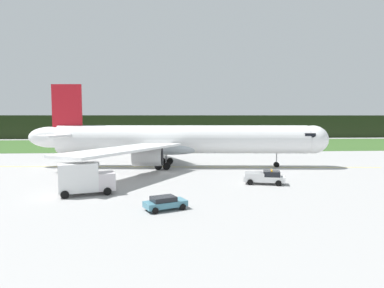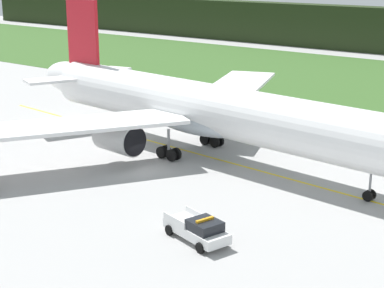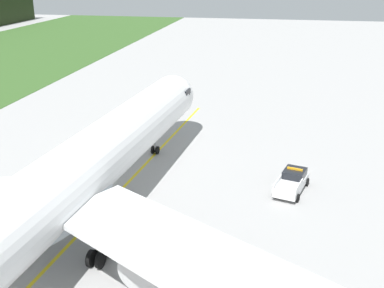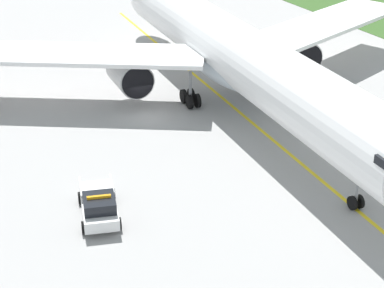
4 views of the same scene
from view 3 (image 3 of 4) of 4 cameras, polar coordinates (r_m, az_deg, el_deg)
name	(u,v)px [view 3 (image 3 of 4)]	position (r m, az deg, el deg)	size (l,w,h in m)	color
ground	(162,262)	(34.06, -3.68, -14.11)	(320.00, 320.00, 0.00)	#A09F9E
taxiway_centerline_main	(82,231)	(38.44, -13.21, -10.22)	(70.37, 0.30, 0.01)	yellow
airliner	(70,181)	(35.57, -14.52, -4.37)	(53.32, 46.93, 14.64)	white
ops_pickup_truck	(292,181)	(44.26, 12.05, -4.46)	(5.64, 3.39, 1.94)	white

